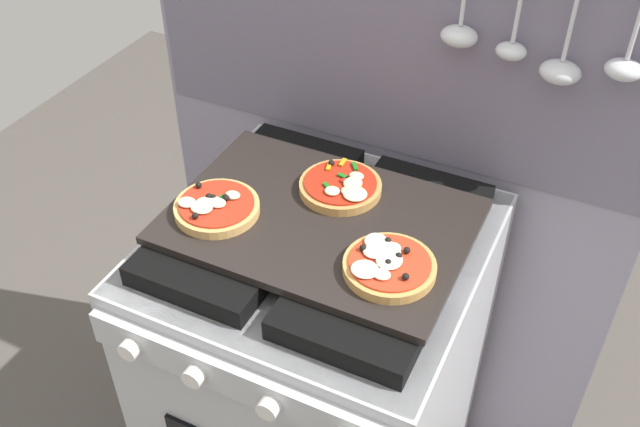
# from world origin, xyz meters

# --- Properties ---
(kitchen_backsplash) EXTENTS (1.10, 0.09, 1.55)m
(kitchen_backsplash) POSITION_xyz_m (0.00, 0.33, 0.79)
(kitchen_backsplash) COLOR gray
(kitchen_backsplash) RESTS_ON ground_plane
(stove) EXTENTS (0.60, 0.64, 0.90)m
(stove) POSITION_xyz_m (-0.00, -0.00, 0.45)
(stove) COLOR #B7BABF
(stove) RESTS_ON ground_plane
(baking_tray) EXTENTS (0.54, 0.38, 0.02)m
(baking_tray) POSITION_xyz_m (0.00, 0.00, 0.91)
(baking_tray) COLOR black
(baking_tray) RESTS_ON stove
(pizza_left) EXTENTS (0.16, 0.16, 0.03)m
(pizza_left) POSITION_xyz_m (-0.18, -0.07, 0.93)
(pizza_left) COLOR tan
(pizza_left) RESTS_ON baking_tray
(pizza_right) EXTENTS (0.16, 0.16, 0.03)m
(pizza_right) POSITION_xyz_m (0.16, -0.07, 0.93)
(pizza_right) COLOR tan
(pizza_right) RESTS_ON baking_tray
(pizza_center) EXTENTS (0.16, 0.16, 0.03)m
(pizza_center) POSITION_xyz_m (0.01, 0.09, 0.93)
(pizza_center) COLOR #C18947
(pizza_center) RESTS_ON baking_tray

